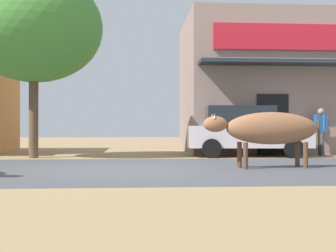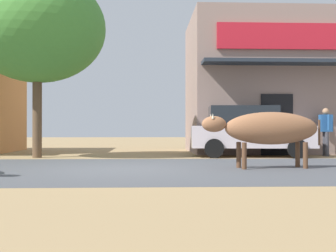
% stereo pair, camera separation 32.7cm
% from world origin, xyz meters
% --- Properties ---
extents(ground, '(80.00, 80.00, 0.00)m').
position_xyz_m(ground, '(0.00, 0.00, 0.00)').
color(ground, '#A08357').
extents(asphalt_road, '(72.00, 6.73, 0.00)m').
position_xyz_m(asphalt_road, '(0.00, 0.00, 0.00)').
color(asphalt_road, '#4B4D51').
rests_on(asphalt_road, ground).
extents(storefront_right_club, '(6.64, 5.76, 5.23)m').
position_xyz_m(storefront_right_club, '(5.64, 7.52, 2.62)').
color(storefront_right_club, gray).
rests_on(storefront_right_club, ground).
extents(roadside_tree, '(4.27, 4.27, 5.78)m').
position_xyz_m(roadside_tree, '(-2.83, 4.13, 4.06)').
color(roadside_tree, brown).
rests_on(roadside_tree, ground).
extents(parked_hatchback_car, '(4.03, 2.17, 1.64)m').
position_xyz_m(parked_hatchback_car, '(3.93, 4.43, 0.84)').
color(parked_hatchback_car, silver).
rests_on(parked_hatchback_car, ground).
extents(cow_far_dark, '(2.82, 0.81, 1.29)m').
position_xyz_m(cow_far_dark, '(3.41, -0.03, 0.91)').
color(cow_far_dark, '#96613F').
rests_on(cow_far_dark, ground).
extents(pedestrian_by_shop, '(0.40, 0.61, 1.60)m').
position_xyz_m(pedestrian_by_shop, '(6.59, 4.66, 0.94)').
color(pedestrian_by_shop, '#3F3F47').
rests_on(pedestrian_by_shop, ground).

